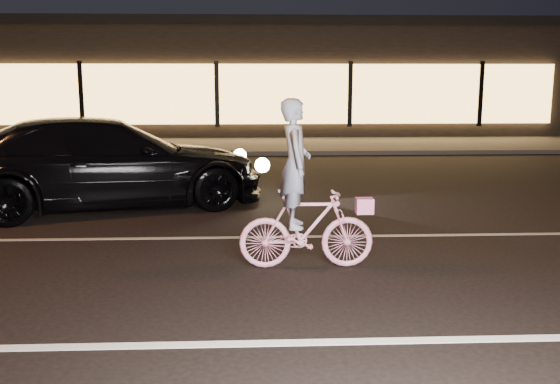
{
  "coord_description": "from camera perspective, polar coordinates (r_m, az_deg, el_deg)",
  "views": [
    {
      "loc": [
        1.16,
        -6.4,
        2.21
      ],
      "look_at": [
        1.48,
        0.6,
        0.9
      ],
      "focal_mm": 40.0,
      "sensor_mm": 36.0,
      "label": 1
    }
  ],
  "objects": [
    {
      "name": "ground",
      "position": [
        6.87,
        -12.31,
        -8.45
      ],
      "size": [
        90.0,
        90.0,
        0.0
      ],
      "primitive_type": "plane",
      "color": "black",
      "rests_on": "ground"
    },
    {
      "name": "lane_stripe_near",
      "position": [
        5.5,
        -14.97,
        -13.46
      ],
      "size": [
        60.0,
        0.12,
        0.01
      ],
      "primitive_type": "cube",
      "color": "silver",
      "rests_on": "ground"
    },
    {
      "name": "lane_stripe_far",
      "position": [
        8.77,
        -10.15,
        -4.18
      ],
      "size": [
        60.0,
        0.1,
        0.01
      ],
      "primitive_type": "cube",
      "color": "gray",
      "rests_on": "ground"
    },
    {
      "name": "sidewalk",
      "position": [
        19.56,
        -6.0,
        4.21
      ],
      "size": [
        30.0,
        4.0,
        0.12
      ],
      "primitive_type": "cube",
      "color": "#383533",
      "rests_on": "ground"
    },
    {
      "name": "storefront",
      "position": [
        25.4,
        -5.3,
        10.39
      ],
      "size": [
        25.4,
        8.42,
        4.2
      ],
      "color": "black",
      "rests_on": "ground"
    },
    {
      "name": "cyclist",
      "position": [
        7.18,
        2.15,
        -1.59
      ],
      "size": [
        1.56,
        0.54,
        1.97
      ],
      "rotation": [
        0.0,
        0.0,
        1.57
      ],
      "color": "#FF336E",
      "rests_on": "ground"
    },
    {
      "name": "sedan",
      "position": [
        10.91,
        -15.58,
        2.57
      ],
      "size": [
        5.67,
        3.6,
        1.53
      ],
      "rotation": [
        0.0,
        0.0,
        1.87
      ],
      "color": "black",
      "rests_on": "ground"
    }
  ]
}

